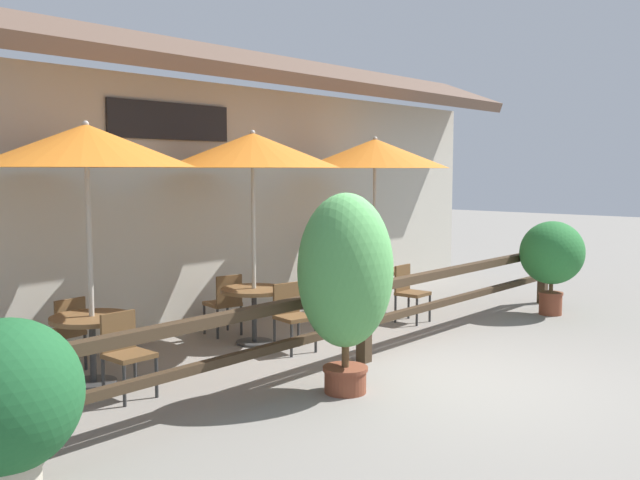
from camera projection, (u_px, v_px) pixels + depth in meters
The scene contains 19 objects.
ground_plane at pixel (438, 378), 7.98m from camera, with size 60.00×60.00×0.00m, color gray.
building_facade at pixel (200, 181), 10.45m from camera, with size 14.28×1.49×4.23m.
patio_railing at pixel (364, 306), 8.60m from camera, with size 10.40×0.14×0.95m.
patio_umbrella_near at pixel (86, 146), 7.54m from camera, with size 2.33×2.33×2.85m.
dining_table_near at pixel (92, 330), 7.73m from camera, with size 0.89×0.89×0.75m.
chair_near_streetside at pixel (126, 350), 7.30m from camera, with size 0.42×0.42×0.87m.
chair_near_wallside at pixel (64, 330), 8.20m from camera, with size 0.47×0.47×0.87m.
patio_umbrella_middle at pixel (253, 151), 9.35m from camera, with size 2.33×2.33×2.85m.
dining_table_middle at pixel (254, 299), 9.54m from camera, with size 0.89×0.89×0.75m.
chair_middle_streetside at pixel (292, 313), 9.16m from camera, with size 0.50×0.50×0.87m.
chair_middle_wallside at pixel (225, 301), 10.02m from camera, with size 0.49×0.49×0.87m.
patio_umbrella_far at pixel (375, 154), 11.15m from camera, with size 2.33×2.33×2.85m.
dining_table_far at pixel (374, 279), 11.35m from camera, with size 0.89×0.89×0.75m.
chair_far_streetside at pixel (409, 290), 10.93m from camera, with size 0.44×0.44×0.87m.
chair_far_wallside at pixel (344, 281), 11.84m from camera, with size 0.46×0.46×0.87m.
potted_plant_tall_tropical at pixel (552, 255), 11.42m from camera, with size 1.11×1.00×1.51m.
potted_plant_small_flowering at pixel (7, 400), 4.94m from camera, with size 1.08×0.97×1.31m.
potted_plant_entrance_palm at pixel (346, 274), 7.37m from camera, with size 1.06×0.95×2.10m.
potted_plant_broad_leaf at pixel (351, 265), 12.38m from camera, with size 0.63×0.57×1.23m.
Camera 1 is at (-6.74, -4.12, 2.33)m, focal length 40.00 mm.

